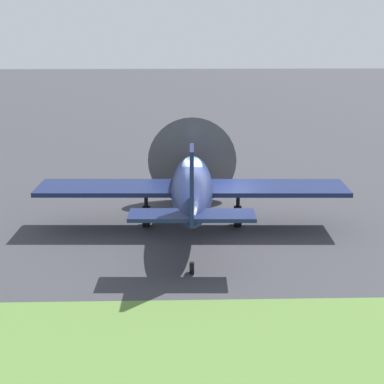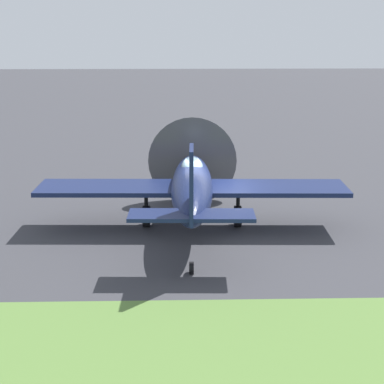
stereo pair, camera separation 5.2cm
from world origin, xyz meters
TOP-DOWN VIEW (x-y plane):
  - ground_plane at (0.00, 0.00)m, footprint 160.00×160.00m
  - airplane_lead at (-0.88, -0.27)m, footprint 11.02×8.75m

SIDE VIEW (x-z plane):
  - ground_plane at x=0.00m, z-range 0.00..0.00m
  - airplane_lead at x=-0.88m, z-range -0.32..3.62m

